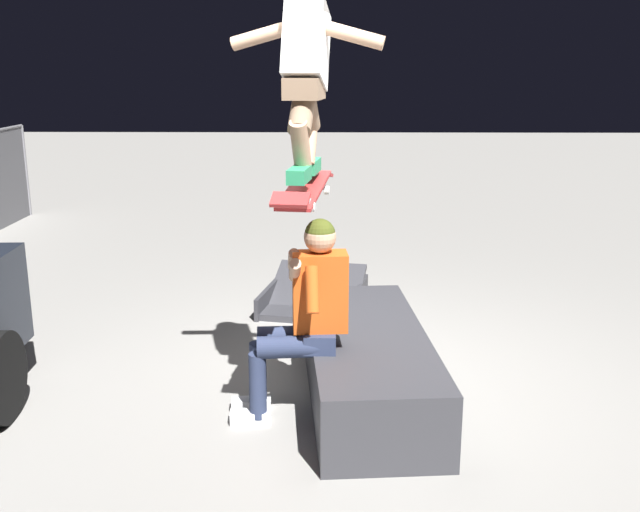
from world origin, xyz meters
name	(u,v)px	position (x,y,z in m)	size (l,w,h in m)	color
ground_plane	(355,383)	(0.00, 0.00, 0.00)	(40.00, 40.00, 0.00)	gray
ledge_box_main	(367,364)	(-0.20, -0.07, 0.24)	(2.09, 0.78, 0.47)	#38383D
person_sitting_on_ledge	(303,310)	(-0.50, 0.35, 0.72)	(0.60, 0.77, 1.31)	#2D3856
skateboard	(305,190)	(-0.67, 0.33, 1.51)	(1.04, 0.33, 0.13)	#B72D2D
skater_airborne	(306,67)	(-0.61, 0.32, 2.20)	(0.63, 0.89, 1.12)	#2D9E66
kicker_ramp	(314,300)	(1.70, 0.33, 0.07)	(1.12, 1.05, 0.42)	#38383D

